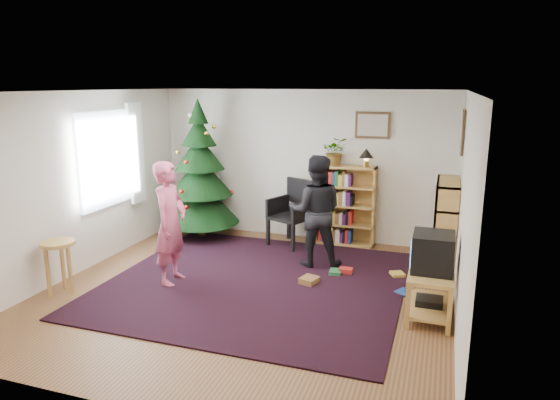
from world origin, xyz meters
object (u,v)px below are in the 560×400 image
(christmas_tree, at_px, (200,180))
(crt_tv, at_px, (433,252))
(picture_right, at_px, (463,132))
(stool, at_px, (59,253))
(person_by_chair, at_px, (316,211))
(picture_back, at_px, (373,125))
(person_standing, at_px, (170,223))
(bookshelf_back, at_px, (346,205))
(armchair, at_px, (293,209))
(potted_plant, at_px, (335,151))
(tv_stand, at_px, (430,289))
(table_lamp, at_px, (366,154))
(bookshelf_right, at_px, (445,226))

(christmas_tree, distance_m, crt_tv, 4.33)
(picture_right, relative_size, crt_tv, 1.23)
(stool, distance_m, person_by_chair, 3.43)
(picture_back, distance_m, picture_right, 1.51)
(christmas_tree, bearing_deg, crt_tv, -26.57)
(picture_right, distance_m, person_standing, 4.12)
(bookshelf_back, bearing_deg, armchair, -161.85)
(christmas_tree, bearing_deg, potted_plant, 9.58)
(bookshelf_back, relative_size, tv_stand, 1.48)
(picture_right, xyz_separation_m, potted_plant, (-1.89, 0.59, -0.42))
(picture_right, distance_m, bookshelf_back, 2.20)
(table_lamp, bearing_deg, potted_plant, -180.00)
(christmas_tree, bearing_deg, picture_back, 10.37)
(bookshelf_right, relative_size, potted_plant, 2.84)
(christmas_tree, distance_m, person_standing, 2.07)
(bookshelf_back, height_order, bookshelf_right, same)
(christmas_tree, distance_m, person_by_chair, 2.35)
(armchair, height_order, stool, armchair)
(bookshelf_right, relative_size, armchair, 1.21)
(crt_tv, height_order, stool, crt_tv)
(picture_right, relative_size, table_lamp, 2.01)
(picture_back, bearing_deg, table_lamp, -114.76)
(christmas_tree, height_order, tv_stand, christmas_tree)
(table_lamp, bearing_deg, crt_tv, -63.95)
(potted_plant, bearing_deg, crt_tv, -54.81)
(christmas_tree, xyz_separation_m, armchair, (1.62, 0.11, -0.40))
(picture_right, relative_size, christmas_tree, 0.25)
(crt_tv, bearing_deg, table_lamp, 116.05)
(person_by_chair, bearing_deg, bookshelf_right, 179.63)
(christmas_tree, height_order, armchair, christmas_tree)
(person_by_chair, bearing_deg, christmas_tree, -30.71)
(person_standing, bearing_deg, picture_back, -44.81)
(crt_tv, height_order, table_lamp, table_lamp)
(picture_back, distance_m, bookshelf_right, 1.98)
(person_standing, bearing_deg, crt_tv, -92.36)
(picture_back, height_order, crt_tv, picture_back)
(person_standing, xyz_separation_m, table_lamp, (2.15, 2.36, 0.69))
(armchair, bearing_deg, tv_stand, -19.67)
(christmas_tree, bearing_deg, armchair, 3.86)
(crt_tv, bearing_deg, bookshelf_right, 85.39)
(christmas_tree, bearing_deg, tv_stand, -26.56)
(bookshelf_right, bearing_deg, tv_stand, 175.50)
(christmas_tree, distance_m, table_lamp, 2.81)
(person_by_chair, xyz_separation_m, table_lamp, (0.52, 1.14, 0.69))
(crt_tv, relative_size, table_lamp, 1.64)
(bookshelf_right, distance_m, person_by_chair, 1.81)
(person_standing, distance_m, potted_plant, 2.97)
(picture_back, distance_m, potted_plant, 0.72)
(person_standing, bearing_deg, bookshelf_back, -41.35)
(crt_tv, distance_m, table_lamp, 2.68)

